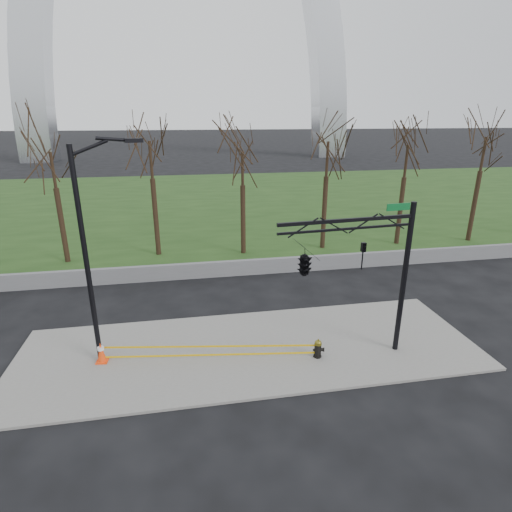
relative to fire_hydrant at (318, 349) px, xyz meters
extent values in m
plane|color=black|center=(-2.44, 1.05, -0.45)|extent=(500.00, 500.00, 0.00)
cube|color=slate|center=(-2.44, 1.05, -0.40)|extent=(18.00, 6.00, 0.10)
cube|color=#1F3B15|center=(-2.44, 31.05, -0.42)|extent=(120.00, 40.00, 0.06)
cube|color=#59595B|center=(-2.44, 9.05, 0.00)|extent=(60.00, 0.30, 0.90)
cylinder|color=black|center=(-0.01, 0.00, -0.32)|extent=(0.31, 0.31, 0.05)
cylinder|color=black|center=(-0.01, 0.00, -0.08)|extent=(0.24, 0.24, 0.55)
cylinder|color=black|center=(0.17, -0.04, -0.03)|extent=(0.21, 0.19, 0.15)
cylinder|color=black|center=(-0.14, 0.04, -0.06)|extent=(0.11, 0.11, 0.09)
cylinder|color=olive|center=(-0.01, 0.00, 0.21)|extent=(0.27, 0.27, 0.05)
ellipsoid|color=olive|center=(-0.01, 0.00, 0.27)|extent=(0.25, 0.25, 0.19)
cylinder|color=olive|center=(-0.01, 0.00, 0.38)|extent=(0.05, 0.05, 0.07)
cube|color=#FE3F0D|center=(-8.07, 1.12, -0.33)|extent=(0.46, 0.46, 0.05)
cone|color=#FE3F0D|center=(-8.07, 1.12, 0.07)|extent=(0.32, 0.32, 0.75)
cylinder|color=white|center=(-8.07, 1.12, 0.21)|extent=(0.24, 0.24, 0.11)
cylinder|color=black|center=(-8.16, 1.30, 3.55)|extent=(0.18, 0.18, 8.00)
cylinder|color=black|center=(-7.63, 1.46, 7.40)|extent=(1.25, 0.47, 0.56)
cylinder|color=black|center=(-6.82, 1.69, 7.65)|extent=(1.19, 0.45, 0.22)
cube|color=black|center=(-6.24, 1.86, 7.60)|extent=(0.64, 0.38, 0.14)
cylinder|color=black|center=(3.20, 0.01, 2.55)|extent=(0.20, 0.20, 6.00)
cube|color=black|center=(0.71, -0.20, 5.05)|extent=(4.99, 0.53, 0.12)
cube|color=black|center=(0.71, -0.20, 4.75)|extent=(4.99, 0.49, 0.08)
cube|color=#0C5926|center=(2.60, -0.04, 5.40)|extent=(0.90, 0.11, 0.25)
imported|color=black|center=(1.41, -0.14, 3.70)|extent=(0.18, 0.21, 1.00)
imported|color=black|center=(-0.79, -0.32, 3.70)|extent=(0.73, 2.52, 1.00)
cube|color=#DBAA0B|center=(-4.09, 0.65, 0.15)|extent=(8.15, 1.30, 0.08)
cube|color=#DBAA0B|center=(-4.04, 0.56, -0.17)|extent=(8.06, 1.12, 0.08)
camera|label=1|loc=(-4.67, -12.69, 8.42)|focal=28.33mm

